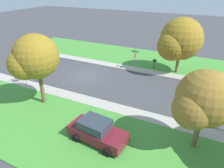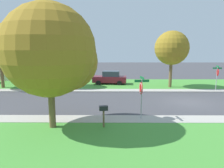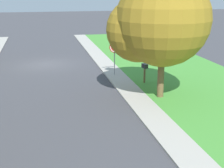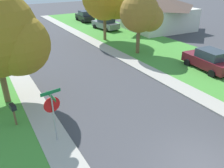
# 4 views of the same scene
# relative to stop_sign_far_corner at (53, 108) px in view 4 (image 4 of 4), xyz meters

# --- Properties ---
(ground_plane) EXTENTS (120.00, 120.00, 0.00)m
(ground_plane) POSITION_rel_stop_sign_far_corner_xyz_m (4.61, -4.74, -1.89)
(ground_plane) COLOR #424247
(sidewalk_east) EXTENTS (1.40, 56.00, 0.10)m
(sidewalk_east) POSITION_rel_stop_sign_far_corner_xyz_m (9.31, 7.26, -1.84)
(sidewalk_east) COLOR #ADA89E
(sidewalk_east) RESTS_ON ground
(lawn_east) EXTENTS (8.00, 56.00, 0.08)m
(lawn_east) POSITION_rel_stop_sign_far_corner_xyz_m (14.01, 7.26, -1.85)
(lawn_east) COLOR #479338
(lawn_east) RESTS_ON ground
(sidewalk_west) EXTENTS (1.40, 56.00, 0.10)m
(sidewalk_west) POSITION_rel_stop_sign_far_corner_xyz_m (-0.09, 7.26, -1.84)
(sidewalk_west) COLOR #ADA89E
(sidewalk_west) RESTS_ON ground
(stop_sign_far_corner) EXTENTS (0.92, 0.92, 2.77)m
(stop_sign_far_corner) POSITION_rel_stop_sign_far_corner_xyz_m (0.00, 0.00, 0.00)
(stop_sign_far_corner) COLOR #9E9EA3
(stop_sign_far_corner) RESTS_ON ground
(car_black_far_down_street) EXTENTS (2.22, 4.39, 1.76)m
(car_black_far_down_street) POSITION_rel_stop_sign_far_corner_xyz_m (13.71, 26.48, -1.01)
(car_black_far_down_street) COLOR black
(car_black_far_down_street) RESTS_ON ground
(car_maroon_across_road) EXTENTS (2.34, 4.45, 1.76)m
(car_maroon_across_road) POSITION_rel_stop_sign_far_corner_xyz_m (13.66, 2.16, -1.01)
(car_maroon_across_road) COLOR maroon
(car_maroon_across_road) RESTS_ON ground
(car_grey_driveway_right) EXTENTS (2.50, 4.52, 1.76)m
(car_grey_driveway_right) POSITION_rel_stop_sign_far_corner_xyz_m (13.72, 19.49, -1.01)
(car_grey_driveway_right) COLOR gray
(car_grey_driveway_right) RESTS_ON ground
(tree_corner_large) EXTENTS (3.95, 3.67, 5.83)m
(tree_corner_large) POSITION_rel_stop_sign_far_corner_xyz_m (11.43, 8.45, 1.97)
(tree_corner_large) COLOR brown
(tree_corner_large) RESTS_ON ground
(house_right_setback) EXTENTS (9.45, 8.33, 4.60)m
(house_right_setback) POSITION_rel_stop_sign_far_corner_xyz_m (20.21, 15.74, 0.49)
(house_right_setback) COLOR silver
(house_right_setback) RESTS_ON ground
(mailbox) EXTENTS (0.32, 0.51, 1.31)m
(mailbox) POSITION_rel_stop_sign_far_corner_xyz_m (-1.44, 2.28, -0.88)
(mailbox) COLOR brown
(mailbox) RESTS_ON ground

